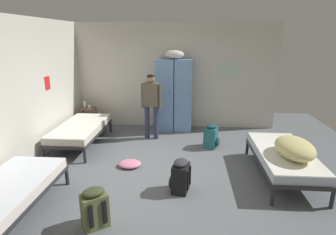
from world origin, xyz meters
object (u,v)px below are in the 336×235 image
Objects in this scene: shelf_unit at (88,116)px; backpack_teal at (212,136)px; bed_left_front at (5,193)px; locker_bank at (174,94)px; person_traveler at (151,100)px; backpack_olive at (94,208)px; bed_right at (283,156)px; lotion_bottle at (90,106)px; backpack_black at (180,176)px; bedding_heap at (295,148)px; clothes_pile_pink at (130,164)px; water_bottle at (85,104)px; bed_left_rear at (81,129)px.

backpack_teal is at bearing -18.81° from shelf_unit.
shelf_unit is 3.83m from bed_left_front.
person_traveler is (-0.51, -0.71, -0.03)m from locker_bank.
bed_right is at bearing 28.40° from backpack_olive.
backpack_teal is (3.14, -1.05, -0.37)m from lotion_bottle.
backpack_teal is at bearing 71.00° from backpack_black.
bed_right is at bearing 107.28° from bedding_heap.
bed_right is 1.90m from backpack_black.
backpack_black is (2.49, -2.92, -0.37)m from lotion_bottle.
clothes_pile_pink is (-0.22, -1.55, -0.89)m from person_traveler.
shelf_unit is at bearing -14.04° from water_bottle.
bedding_heap is (0.07, -0.24, 0.26)m from bed_right.
person_traveler reaches higher than backpack_teal.
backpack_olive is (-0.82, -3.97, -0.71)m from locker_bank.
lotion_bottle reaches higher than backpack_olive.
bed_right is (4.35, -2.34, 0.04)m from shelf_unit.
shelf_unit is at bearing 150.26° from lotion_bottle.
locker_bank reaches higher than shelf_unit.
backpack_black is (2.64, -2.98, -0.41)m from water_bottle.
shelf_unit is 2.70m from clothes_pile_pink.
shelf_unit is 1.20m from bed_left_rear.
clothes_pile_pink is at bearing -36.86° from bed_left_rear.
shelf_unit is at bearing 93.74° from bed_left_front.
backpack_olive is at bearing -155.91° from bedding_heap.
bed_left_rear is 4.41m from bedding_heap.
backpack_teal is (-1.21, 1.48, -0.38)m from bedding_heap.
lotion_bottle is 4.11m from backpack_olive.
bed_left_front is at bearing -117.72° from locker_bank.
backpack_olive is at bearing -68.17° from water_bottle.
lotion_bottle is (0.07, -0.04, 0.28)m from shelf_unit.
bed_left_rear and bed_right have the same top height.
person_traveler is 1.85m from lotion_bottle.
clothes_pile_pink is (-1.63, -1.07, -0.21)m from backpack_teal.
person_traveler reaches higher than water_bottle.
bed_left_front is at bearing -86.26° from shelf_unit.
bed_left_rear is 2.93m from backpack_black.
shelf_unit is at bearing 149.82° from bedding_heap.
bedding_heap is 5.03m from lotion_bottle.
bedding_heap is 2.08× the size of clothes_pile_pink.
bed_right reaches higher than clothes_pile_pink.
water_bottle is (-4.50, 2.59, 0.02)m from bedding_heap.
shelf_unit is at bearing 110.91° from backpack_olive.
lotion_bottle is at bearing -21.80° from water_bottle.
backpack_olive is 1.27× the size of clothes_pile_pink.
locker_bank is at bearing 1.57° from water_bottle.
water_bottle reaches higher than bed_right.
bed_left_front is 3.45× the size of backpack_teal.
bed_left_rear is at bearing 114.46° from backpack_olive.
bed_right is 1.69m from backpack_teal.
locker_bank reaches higher than bed_right.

